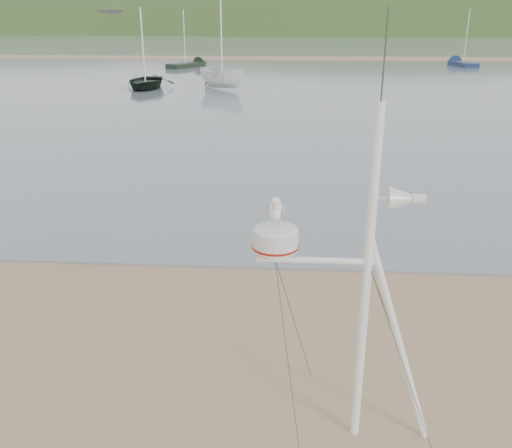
# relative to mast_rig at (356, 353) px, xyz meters

# --- Properties ---
(ground) EXTENTS (560.00, 560.00, 0.00)m
(ground) POSITION_rel_mast_rig_xyz_m (-3.98, 0.88, -1.24)
(ground) COLOR #8F6E52
(ground) RESTS_ON ground
(water) EXTENTS (560.00, 256.00, 0.04)m
(water) POSITION_rel_mast_rig_xyz_m (-3.98, 132.88, -1.22)
(water) COLOR slate
(water) RESTS_ON ground
(sandbar) EXTENTS (560.00, 7.00, 0.07)m
(sandbar) POSITION_rel_mast_rig_xyz_m (-3.98, 70.88, -1.17)
(sandbar) COLOR #8F6E52
(sandbar) RESTS_ON water
(hill_ridge) EXTENTS (620.00, 180.00, 80.00)m
(hill_ridge) POSITION_rel_mast_rig_xyz_m (14.54, 235.88, -20.94)
(hill_ridge) COLOR #263B18
(hill_ridge) RESTS_ON ground
(far_cottages) EXTENTS (294.40, 6.30, 8.00)m
(far_cottages) POSITION_rel_mast_rig_xyz_m (-0.98, 196.88, 2.76)
(far_cottages) COLOR silver
(far_cottages) RESTS_ON ground
(mast_rig) EXTENTS (2.28, 2.44, 5.15)m
(mast_rig) POSITION_rel_mast_rig_xyz_m (0.00, 0.00, 0.00)
(mast_rig) COLOR white
(mast_rig) RESTS_ON ground
(boat_dark) EXTENTS (3.74, 1.12, 5.22)m
(boat_dark) POSITION_rel_mast_rig_xyz_m (-12.15, 36.17, 1.41)
(boat_dark) COLOR black
(boat_dark) RESTS_ON water
(boat_white) EXTENTS (2.34, 2.33, 4.37)m
(boat_white) POSITION_rel_mast_rig_xyz_m (-6.23, 36.08, 0.98)
(boat_white) COLOR silver
(boat_white) RESTS_ON water
(sailboat_dark_mid) EXTENTS (4.42, 6.48, 6.47)m
(sailboat_dark_mid) POSITION_rel_mast_rig_xyz_m (-11.98, 56.89, -0.94)
(sailboat_dark_mid) COLOR black
(sailboat_dark_mid) RESTS_ON ground
(sailboat_blue_far) EXTENTS (2.36, 6.78, 6.61)m
(sailboat_blue_far) POSITION_rel_mast_rig_xyz_m (17.93, 60.80, -0.94)
(sailboat_blue_far) COLOR #142348
(sailboat_blue_far) RESTS_ON ground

